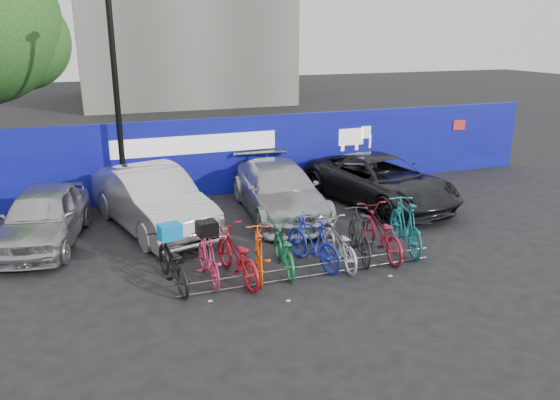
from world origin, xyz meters
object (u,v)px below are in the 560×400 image
bike_3 (259,253)px  bike_8 (381,232)px  car_2 (279,190)px  bike_7 (359,234)px  bike_9 (405,225)px  bike_1 (208,258)px  bike_6 (339,243)px  car_3 (380,181)px  bike_2 (237,255)px  bike_4 (283,249)px  lamppost (117,94)px  car_1 (152,199)px  car_0 (43,216)px  bike_5 (313,242)px  bike_0 (172,262)px  bike_rack (311,271)px

bike_3 → bike_8: size_ratio=0.83×
car_2 → bike_7: 3.60m
bike_9 → bike_1: bearing=13.1°
car_2 → bike_6: size_ratio=2.64×
car_3 → bike_9: size_ratio=2.50×
bike_2 → bike_6: bike_2 is taller
bike_4 → lamppost: bearing=-54.6°
car_3 → bike_3: 6.06m
car_1 → bike_6: (3.52, -3.67, -0.31)m
car_0 → bike_3: 5.51m
bike_4 → bike_5: size_ratio=0.99×
bike_1 → bike_6: bearing=175.5°
lamppost → bike_0: size_ratio=3.18×
bike_rack → bike_5: (0.28, 0.55, 0.40)m
lamppost → car_2: size_ratio=1.26×
bike_5 → car_1: bearing=-64.8°
bike_3 → car_0: bearing=-25.8°
car_3 → bike_4: (-4.31, -3.42, -0.23)m
car_3 → bike_6: bearing=-141.9°
bike_3 → bike_9: 3.64m
bike_8 → bike_7: bearing=5.4°
car_3 → bike_6: 4.70m
bike_rack → bike_1: bike_1 is taller
car_0 → bike_1: car_0 is taller
bike_6 → bike_0: bearing=0.8°
bike_3 → bike_7: bike_7 is taller
car_1 → bike_3: 4.05m
lamppost → bike_3: lamppost is taller
bike_1 → car_1: bearing=-81.2°
lamppost → bike_8: 7.96m
car_2 → bike_2: (-2.25, -3.67, -0.17)m
bike_6 → bike_7: size_ratio=0.96×
bike_2 → car_2: bearing=-129.4°
bike_rack → car_3: size_ratio=1.10×
bike_2 → bike_4: size_ratio=1.11×
bike_7 → bike_5: bearing=14.9°
lamppost → car_1: size_ratio=1.27×
bike_4 → car_2: bearing=-100.5°
bike_5 → bike_4: bearing=-17.1°
bike_9 → bike_8: bearing=17.7°
car_0 → bike_5: car_0 is taller
lamppost → bike_2: lamppost is taller
lamppost → car_2: (3.99, -1.88, -2.57)m
bike_0 → bike_8: bike_8 is taller
car_1 → bike_5: bearing=-65.7°
car_3 → bike_5: bearing=-147.7°
bike_7 → car_1: bearing=-27.4°
bike_rack → bike_2: bearing=162.8°
bike_7 → bike_9: (1.23, 0.07, 0.04)m
car_1 → bike_2: (1.21, -3.66, -0.26)m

